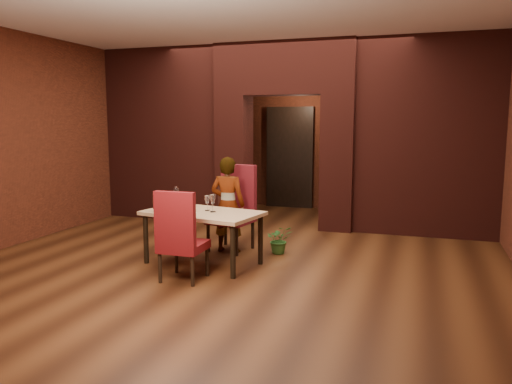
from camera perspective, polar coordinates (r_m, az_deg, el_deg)
floor at (r=7.14m, az=-1.02°, el=-6.99°), size 8.00×8.00×0.00m
ceiling at (r=7.02m, az=-1.09°, el=19.13°), size 7.00×8.00×0.04m
wall_back at (r=10.75m, az=6.09°, el=6.69°), size 7.00×0.04×3.20m
wall_front at (r=3.40m, az=-24.08°, el=3.01°), size 7.00×0.04×3.20m
wall_left at (r=8.71m, az=-23.46°, el=5.75°), size 0.04×8.00×3.20m
pillar_left at (r=9.12m, az=-2.51°, el=3.65°), size 0.55×0.55×2.30m
pillar_right at (r=8.63m, az=9.38°, el=3.30°), size 0.55×0.55×2.30m
lintel at (r=8.85m, az=3.36°, el=13.88°), size 2.45×0.55×0.90m
wing_wall_left at (r=9.69m, az=-10.41°, el=6.45°), size 2.28×0.35×3.20m
wing_wall_right at (r=8.50m, az=18.94°, el=5.93°), size 2.28×0.35×3.20m
vent_panel at (r=8.92m, az=-3.16°, el=-0.34°), size 0.40×0.03×0.50m
rear_door at (r=10.81m, az=3.90°, el=3.81°), size 0.90×0.08×2.10m
rear_door_frame at (r=10.77m, az=3.85°, el=3.79°), size 1.02×0.04×2.22m
dining_table at (r=6.58m, az=-6.08°, el=-5.21°), size 1.61×1.09×0.70m
chair_far at (r=7.18m, az=-2.93°, el=-1.88°), size 0.65×0.65×1.23m
chair_near at (r=5.92m, az=-8.29°, el=-4.87°), size 0.49×0.49×1.08m
person_seated at (r=7.09m, az=-3.24°, el=-1.45°), size 0.51×0.34×1.37m
wine_glass_a at (r=6.60m, az=-7.57°, el=-1.12°), size 0.09×0.09×0.22m
wine_glass_b at (r=6.54m, az=-5.60°, el=-1.28°), size 0.08×0.08×0.20m
wine_glass_c at (r=6.44m, az=-4.97°, el=-1.31°), size 0.09×0.09×0.22m
tasting_sheet at (r=6.37m, az=-8.45°, el=-2.48°), size 0.33×0.26×0.00m
wine_bucket at (r=6.60m, az=-10.85°, el=-1.09°), size 0.20×0.20×0.25m
water_bottle at (r=6.84m, az=-9.10°, el=-0.56°), size 0.07×0.07×0.28m
potted_plant at (r=7.08m, az=2.68°, el=-5.44°), size 0.46×0.44×0.40m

